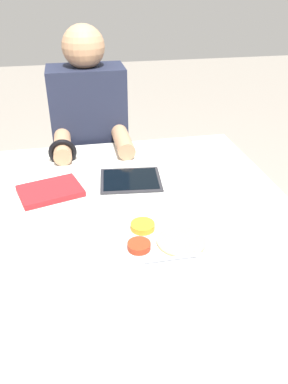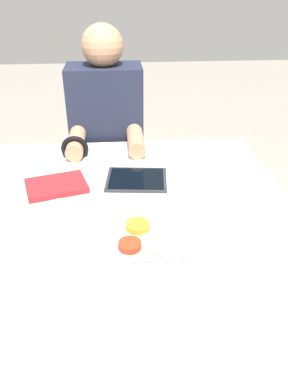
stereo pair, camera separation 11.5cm
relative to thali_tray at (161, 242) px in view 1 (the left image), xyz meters
The scene contains 7 objects.
ground_plane 0.79m from the thali_tray, 119.45° to the left, with size 12.00×12.00×0.00m, color gray.
dining_table 0.45m from the thali_tray, 119.45° to the left, with size 1.17×1.07×0.75m.
thali_tray is the anchor object (origin of this frame).
red_notebook 0.45m from the thali_tray, 131.94° to the left, with size 0.23×0.20×0.02m.
tablet_device 0.37m from the thali_tray, 93.55° to the left, with size 0.23×0.20×0.01m.
person_diner 0.88m from the thali_tray, 98.84° to the left, with size 0.34×0.43×1.22m.
drinking_glass 0.27m from the thali_tray, 164.05° to the left, with size 0.08×0.08×0.09m.
Camera 1 is at (-0.09, -0.99, 1.40)m, focal length 35.00 mm.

